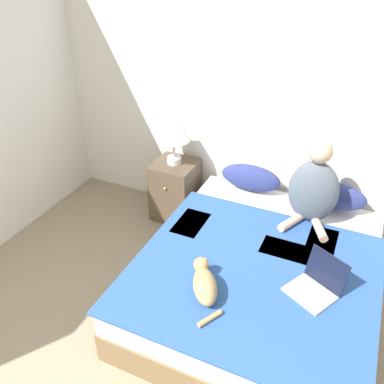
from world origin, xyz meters
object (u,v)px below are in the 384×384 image
at_px(person_sitting, 314,189).
at_px(laptop_open, 316,285).
at_px(cat_tabby, 204,283).
at_px(table_lamp, 173,129).
at_px(nightstand, 175,190).
at_px(pillow_far, 333,196).
at_px(bed, 258,278).
at_px(pillow_near, 251,178).

xyz_separation_m(person_sitting, laptop_open, (0.21, -0.82, -0.26)).
height_order(cat_tabby, table_lamp, table_lamp).
bearing_deg(cat_tabby, nightstand, 2.39).
distance_m(pillow_far, person_sitting, 0.36).
height_order(cat_tabby, laptop_open, laptop_open).
relative_size(pillow_far, laptop_open, 1.42).
distance_m(pillow_far, table_lamp, 1.58).
bearing_deg(bed, nightstand, 144.77).
distance_m(person_sitting, laptop_open, 0.88).
height_order(person_sitting, table_lamp, person_sitting).
height_order(laptop_open, table_lamp, table_lamp).
relative_size(laptop_open, nightstand, 0.66).
distance_m(cat_tabby, table_lamp, 1.67).
bearing_deg(bed, laptop_open, -24.51).
relative_size(cat_tabby, laptop_open, 1.20).
bearing_deg(pillow_near, laptop_open, -53.27).
bearing_deg(table_lamp, laptop_open, -32.58).
relative_size(pillow_near, pillow_far, 1.00).
xyz_separation_m(pillow_far, nightstand, (-1.52, -0.09, -0.28)).
bearing_deg(person_sitting, nightstand, 172.35).
distance_m(bed, pillow_near, 1.03).
xyz_separation_m(person_sitting, table_lamp, (-1.38, 0.19, 0.20)).
relative_size(bed, person_sitting, 2.74).
bearing_deg(table_lamp, pillow_near, 5.93).
xyz_separation_m(person_sitting, cat_tabby, (-0.48, -1.15, -0.23)).
height_order(pillow_near, cat_tabby, pillow_near).
xyz_separation_m(bed, pillow_far, (0.38, 0.89, 0.36)).
distance_m(cat_tabby, nightstand, 1.62).
height_order(bed, cat_tabby, cat_tabby).
bearing_deg(laptop_open, person_sitting, 132.21).
bearing_deg(pillow_far, person_sitting, -118.54).
relative_size(bed, cat_tabby, 4.18).
relative_size(pillow_near, laptop_open, 1.42).
bearing_deg(person_sitting, cat_tabby, -112.61).
distance_m(pillow_near, laptop_open, 1.36).
height_order(pillow_far, laptop_open, laptop_open).
bearing_deg(nightstand, person_sitting, -7.65).
height_order(pillow_far, person_sitting, person_sitting).
bearing_deg(table_lamp, person_sitting, -7.91).
xyz_separation_m(bed, table_lamp, (-1.15, 0.81, 0.75)).
bearing_deg(pillow_near, pillow_far, 0.00).
relative_size(pillow_near, table_lamp, 1.16).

